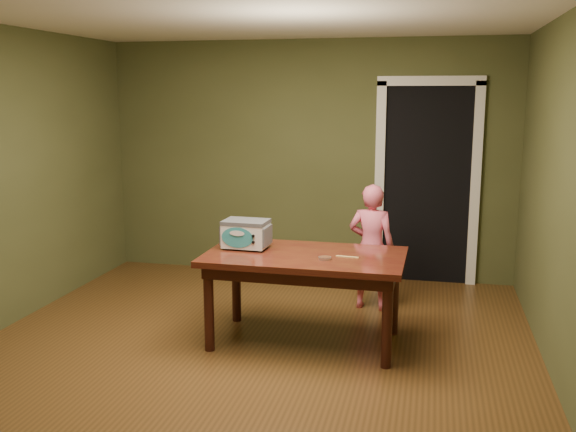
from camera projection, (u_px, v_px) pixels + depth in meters
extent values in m
plane|color=brown|center=(245.00, 360.00, 4.95)|extent=(5.00, 5.00, 0.00)
cube|color=#4B502A|center=(308.00, 160.00, 7.10)|extent=(4.50, 0.02, 2.60)
cube|color=#4B502A|center=(42.00, 298.00, 2.31)|extent=(4.50, 0.02, 2.60)
cube|color=#4B502A|center=(570.00, 205.00, 4.21)|extent=(0.02, 5.00, 2.60)
cube|color=white|center=(240.00, 9.00, 4.46)|extent=(4.50, 5.00, 0.02)
cube|color=black|center=(427.00, 182.00, 7.15)|extent=(0.90, 0.60, 2.10)
cube|color=black|center=(427.00, 186.00, 6.85)|extent=(0.90, 0.02, 2.10)
cube|color=white|center=(379.00, 185.00, 6.94)|extent=(0.10, 0.06, 2.20)
cube|color=white|center=(475.00, 188.00, 6.72)|extent=(0.10, 0.06, 2.20)
cube|color=white|center=(431.00, 81.00, 6.63)|extent=(1.10, 0.06, 0.10)
cube|color=#3D110E|center=(305.00, 257.00, 5.17)|extent=(1.61, 0.92, 0.05)
cube|color=black|center=(305.00, 266.00, 5.19)|extent=(1.49, 0.80, 0.10)
cylinder|color=black|center=(209.00, 308.00, 5.07)|extent=(0.08, 0.08, 0.70)
cylinder|color=black|center=(236.00, 283.00, 5.74)|extent=(0.08, 0.08, 0.70)
cylinder|color=black|center=(387.00, 323.00, 4.75)|extent=(0.08, 0.08, 0.70)
cylinder|color=black|center=(394.00, 295.00, 5.42)|extent=(0.08, 0.08, 0.70)
cylinder|color=#4C4F54|center=(226.00, 249.00, 5.31)|extent=(0.02, 0.02, 0.02)
cylinder|color=#4C4F54|center=(234.00, 244.00, 5.49)|extent=(0.02, 0.02, 0.02)
cylinder|color=#4C4F54|center=(260.00, 251.00, 5.23)|extent=(0.02, 0.02, 0.02)
cylinder|color=#4C4F54|center=(267.00, 246.00, 5.41)|extent=(0.02, 0.02, 0.02)
cube|color=white|center=(246.00, 235.00, 5.34)|extent=(0.37, 0.27, 0.20)
cube|color=#4C4F54|center=(246.00, 222.00, 5.32)|extent=(0.38, 0.28, 0.03)
cube|color=#4C4F54|center=(225.00, 233.00, 5.39)|extent=(0.03, 0.23, 0.16)
cube|color=#4C4F54|center=(267.00, 236.00, 5.29)|extent=(0.03, 0.23, 0.16)
ellipsoid|color=teal|center=(237.00, 238.00, 5.22)|extent=(0.27, 0.02, 0.17)
cylinder|color=black|center=(253.00, 236.00, 5.18)|extent=(0.03, 0.01, 0.02)
cylinder|color=black|center=(253.00, 242.00, 5.19)|extent=(0.02, 0.01, 0.02)
cylinder|color=silver|center=(325.00, 258.00, 4.99)|extent=(0.10, 0.10, 0.02)
cylinder|color=#53331B|center=(325.00, 257.00, 4.99)|extent=(0.09, 0.09, 0.01)
cube|color=tan|center=(347.00, 257.00, 5.06)|extent=(0.18, 0.04, 0.01)
imported|color=#EE627E|center=(371.00, 247.00, 6.03)|extent=(0.47, 0.34, 1.20)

